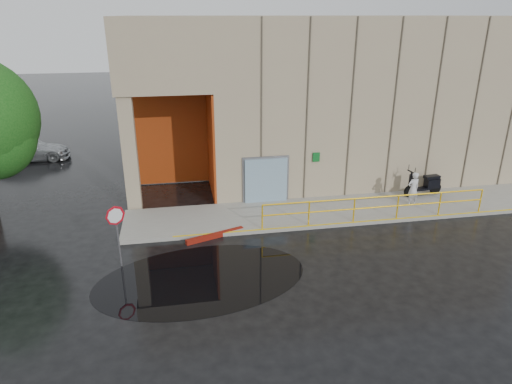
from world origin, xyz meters
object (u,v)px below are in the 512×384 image
stop_sign (116,222)px  car_c (29,150)px  red_curb (215,235)px  person (413,189)px  scooter (425,178)px

stop_sign → car_c: stop_sign is taller
red_curb → person: bearing=8.5°
person → stop_sign: (-12.24, -2.88, 0.74)m
scooter → stop_sign: 13.91m
person → scooter: size_ratio=0.78×
scooter → person: bearing=-144.0°
stop_sign → person: bearing=4.6°
scooter → stop_sign: (-13.35, -3.88, 0.65)m
scooter → car_c: (-19.76, 9.63, -0.36)m
person → red_curb: 9.00m
scooter → red_curb: size_ratio=0.82×
person → scooter: bearing=-146.6°
stop_sign → red_curb: 4.03m
scooter → car_c: size_ratio=0.44×
person → scooter: 1.50m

